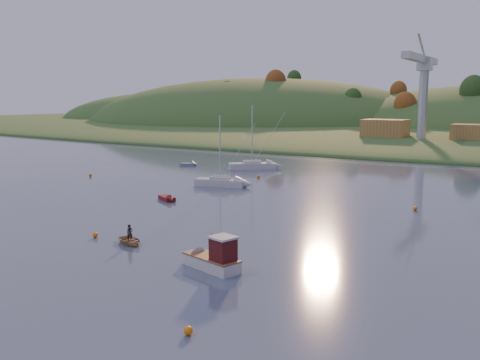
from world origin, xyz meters
The scene contains 21 objects.
far_shore centered at (0.00, 230.00, 0.00)m, with size 620.00×220.00×1.50m, color #365321.
shore_slope centered at (0.00, 165.00, 0.00)m, with size 640.00×150.00×7.00m, color #365321.
hill_left_far centered at (-160.00, 215.00, 0.00)m, with size 120.00×100.00×32.00m, color #365321.
hill_left centered at (-90.00, 200.00, 0.00)m, with size 170.00×140.00×44.00m, color #365321.
hillside_trees centered at (0.00, 185.00, 0.00)m, with size 280.00×50.00×32.00m, color #1A4217, non-canonical shape.
wharf centered at (5.00, 122.00, 1.20)m, with size 42.00×16.00×2.40m, color slate.
shed_west centered at (-8.00, 123.00, 4.80)m, with size 11.00×8.00×4.80m, color olive.
shed_east centered at (13.00, 124.00, 4.40)m, with size 9.00×7.00×4.00m, color olive.
dock_crane centered at (2.00, 118.39, 17.17)m, with size 3.20×28.00×20.30m.
fishing_boat centered at (11.63, 15.07, 0.80)m, with size 5.90×3.19×3.60m.
sailboat_near centered at (-14.42, 65.46, 0.74)m, with size 7.97×6.96×11.36m.
sailboat_far centered at (-8.71, 46.82, 0.68)m, with size 7.63×3.76×10.16m.
canoe centered at (2.18, 16.78, 0.32)m, with size 2.20×3.08×0.64m, color #A08558.
paddler centered at (2.18, 16.78, 0.75)m, with size 0.55×0.36×1.50m, color black.
red_tender centered at (-7.66, 33.99, 0.25)m, with size 3.61×2.68×1.18m.
grey_dinghy centered at (-26.66, 63.61, 0.25)m, with size 3.51×2.06×1.23m.
buoy_0 centered at (17.39, 5.10, 0.25)m, with size 0.50×0.50×0.50m, color orange.
buoy_1 centered at (19.48, 44.28, 0.25)m, with size 0.50×0.50×0.50m, color orange.
buoy_2 centered at (-32.02, 43.74, 0.25)m, with size 0.50×0.50×0.50m, color orange.
buoy_3 centered at (-7.94, 56.56, 0.25)m, with size 0.50×0.50×0.50m, color orange.
buoy_4 centered at (-2.05, 16.76, 0.25)m, with size 0.50×0.50×0.50m, color orange.
Camera 1 is at (33.87, -16.16, 12.36)m, focal length 40.00 mm.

